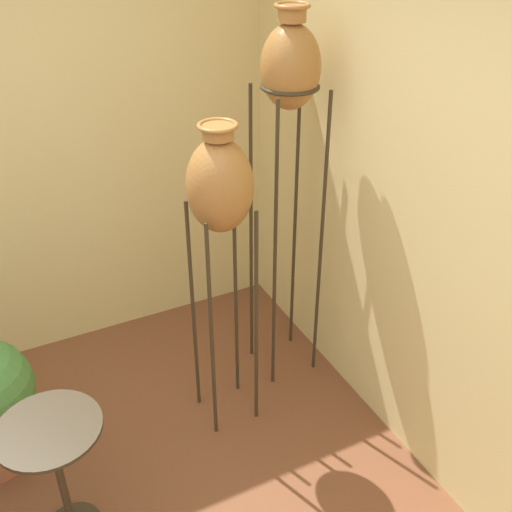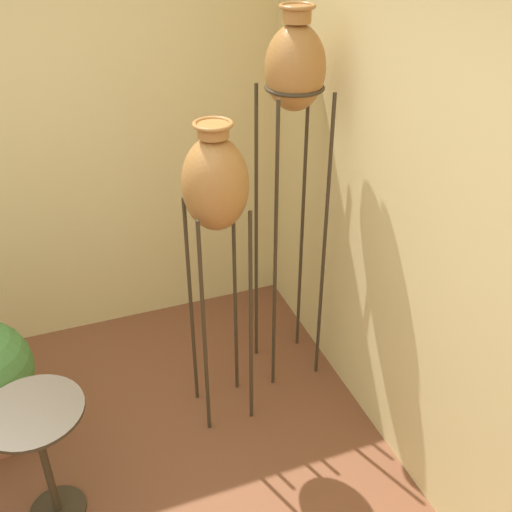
# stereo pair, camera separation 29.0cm
# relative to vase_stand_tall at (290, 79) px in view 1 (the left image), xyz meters

# --- Properties ---
(wall_right) EXTENTS (0.06, 7.50, 2.70)m
(wall_right) POSITION_rel_vase_stand_tall_xyz_m (0.29, -0.91, -0.44)
(wall_right) COLOR beige
(wall_right) RESTS_ON ground_plane
(vase_stand_tall) EXTENTS (0.31, 0.31, 2.14)m
(vase_stand_tall) POSITION_rel_vase_stand_tall_xyz_m (0.00, 0.00, 0.00)
(vase_stand_tall) COLOR #382D1E
(vase_stand_tall) RESTS_ON ground_plane
(vase_stand_medium) EXTENTS (0.31, 0.31, 1.71)m
(vase_stand_medium) POSITION_rel_vase_stand_tall_xyz_m (-0.49, -0.23, -0.40)
(vase_stand_medium) COLOR #382D1E
(vase_stand_medium) RESTS_ON ground_plane
(side_table) EXTENTS (0.45, 0.45, 0.68)m
(side_table) POSITION_rel_vase_stand_tall_xyz_m (-1.45, -0.61, -1.30)
(side_table) COLOR #382D1E
(side_table) RESTS_ON ground_plane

